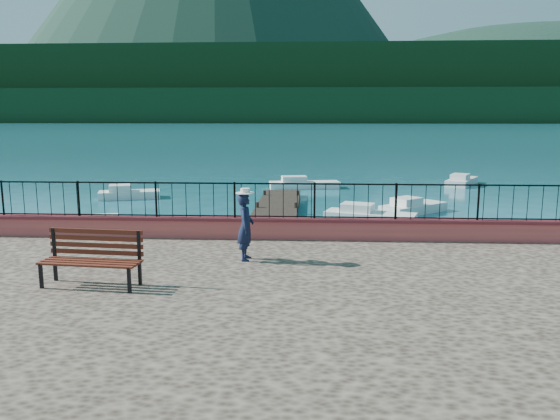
# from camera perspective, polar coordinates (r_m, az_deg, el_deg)

# --- Properties ---
(ground) EXTENTS (2000.00, 2000.00, 0.00)m
(ground) POSITION_cam_1_polar(r_m,az_deg,el_deg) (11.97, 5.09, -12.65)
(ground) COLOR #19596B
(ground) RESTS_ON ground
(parapet) EXTENTS (28.00, 0.46, 0.58)m
(parapet) POSITION_cam_1_polar(r_m,az_deg,el_deg) (15.08, 4.74, -1.96)
(parapet) COLOR #CC5849
(parapet) RESTS_ON promenade
(railing) EXTENTS (27.00, 0.05, 0.95)m
(railing) POSITION_cam_1_polar(r_m,az_deg,el_deg) (14.94, 4.78, 0.91)
(railing) COLOR black
(railing) RESTS_ON parapet
(dock) EXTENTS (2.00, 16.00, 0.30)m
(dock) POSITION_cam_1_polar(r_m,az_deg,el_deg) (23.53, -0.69, -0.92)
(dock) COLOR #2D231C
(dock) RESTS_ON ground
(far_forest) EXTENTS (900.00, 60.00, 18.00)m
(far_forest) POSITION_cam_1_polar(r_m,az_deg,el_deg) (311.08, 3.37, 10.77)
(far_forest) COLOR black
(far_forest) RESTS_ON ground
(foothills) EXTENTS (900.00, 120.00, 44.00)m
(foothills) POSITION_cam_1_polar(r_m,az_deg,el_deg) (371.46, 3.37, 12.65)
(foothills) COLOR black
(foothills) RESTS_ON ground
(companion_hill) EXTENTS (448.00, 384.00, 180.00)m
(companion_hill) POSITION_cam_1_polar(r_m,az_deg,el_deg) (612.13, 24.64, 8.65)
(companion_hill) COLOR #142D23
(companion_hill) RESTS_ON ground
(park_bench) EXTENTS (2.05, 0.84, 1.11)m
(park_bench) POSITION_cam_1_polar(r_m,az_deg,el_deg) (11.59, -19.08, -5.95)
(park_bench) COLOR black
(park_bench) RESTS_ON promenade
(person) EXTENTS (0.38, 0.58, 1.59)m
(person) POSITION_cam_1_polar(r_m,az_deg,el_deg) (12.81, -3.62, -1.77)
(person) COLOR #101832
(person) RESTS_ON promenade
(hat) EXTENTS (0.44, 0.44, 0.12)m
(hat) POSITION_cam_1_polar(r_m,az_deg,el_deg) (12.66, -3.66, 2.01)
(hat) COLOR white
(hat) RESTS_ON person
(boat_0) EXTENTS (4.25, 2.29, 0.80)m
(boat_0) POSITION_cam_1_polar(r_m,az_deg,el_deg) (21.94, -16.82, -1.49)
(boat_0) COLOR silver
(boat_0) RESTS_ON ground
(boat_1) EXTENTS (4.06, 2.46, 0.80)m
(boat_1) POSITION_cam_1_polar(r_m,az_deg,el_deg) (23.86, 9.40, -0.29)
(boat_1) COLOR white
(boat_1) RESTS_ON ground
(boat_2) EXTENTS (3.48, 3.23, 0.80)m
(boat_2) POSITION_cam_1_polar(r_m,az_deg,el_deg) (26.51, 13.79, 0.57)
(boat_2) COLOR silver
(boat_2) RESTS_ON ground
(boat_3) EXTENTS (3.51, 2.20, 0.80)m
(boat_3) POSITION_cam_1_polar(r_m,az_deg,el_deg) (31.27, -15.47, 1.90)
(boat_3) COLOR white
(boat_3) RESTS_ON ground
(boat_4) EXTENTS (4.51, 1.98, 0.80)m
(boat_4) POSITION_cam_1_polar(r_m,az_deg,el_deg) (34.35, 2.57, 2.95)
(boat_4) COLOR silver
(boat_4) RESTS_ON ground
(boat_5) EXTENTS (2.90, 3.92, 0.80)m
(boat_5) POSITION_cam_1_polar(r_m,az_deg,el_deg) (37.93, 18.47, 3.11)
(boat_5) COLOR silver
(boat_5) RESTS_ON ground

